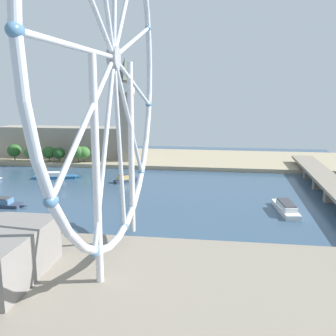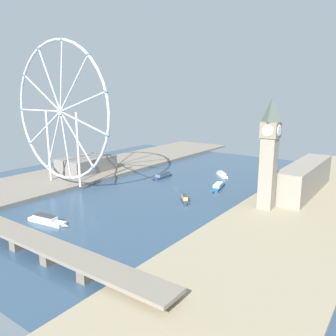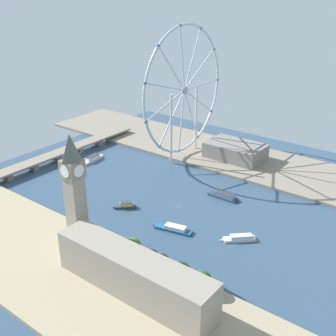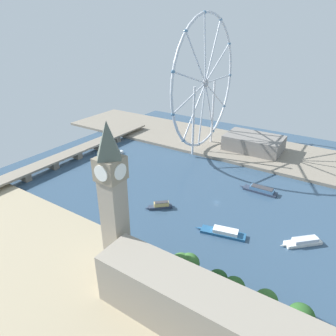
{
  "view_description": "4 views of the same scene",
  "coord_description": "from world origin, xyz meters",
  "px_view_note": "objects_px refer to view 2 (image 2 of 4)",
  "views": [
    {
      "loc": [
        227.87,
        98.92,
        63.52
      ],
      "look_at": [
        -3.01,
        65.69,
        16.47
      ],
      "focal_mm": 42.29,
      "sensor_mm": 36.0,
      "label": 1
    },
    {
      "loc": [
        -182.14,
        267.59,
        91.07
      ],
      "look_at": [
        19.1,
        -13.11,
        14.72
      ],
      "focal_mm": 36.37,
      "sensor_mm": 36.0,
      "label": 2
    },
    {
      "loc": [
        -260.71,
        -188.36,
        177.76
      ],
      "look_at": [
        20.93,
        27.39,
        20.29
      ],
      "focal_mm": 45.36,
      "sensor_mm": 36.0,
      "label": 3
    },
    {
      "loc": [
        -191.74,
        -79.02,
        127.47
      ],
      "look_at": [
        -1.85,
        44.96,
        19.22
      ],
      "focal_mm": 32.05,
      "sensor_mm": 36.0,
      "label": 4
    }
  ],
  "objects_px": {
    "ferris_wheel": "(61,112)",
    "tour_boat_0": "(162,176)",
    "tour_boat_1": "(185,199)",
    "tour_boat_4": "(47,220)",
    "river_bridge": "(23,237)",
    "tour_boat_3": "(218,186)",
    "clock_tower": "(269,152)",
    "tour_boat_2": "(222,175)",
    "riverside_hall": "(86,164)",
    "parliament_block": "(305,178)"
  },
  "relations": [
    {
      "from": "parliament_block",
      "to": "tour_boat_2",
      "type": "bearing_deg",
      "value": -13.12
    },
    {
      "from": "tour_boat_1",
      "to": "tour_boat_4",
      "type": "xyz_separation_m",
      "value": [
        53.4,
        98.88,
        0.07
      ]
    },
    {
      "from": "river_bridge",
      "to": "ferris_wheel",
      "type": "bearing_deg",
      "value": -48.03
    },
    {
      "from": "river_bridge",
      "to": "tour_boat_0",
      "type": "relative_size",
      "value": 6.89
    },
    {
      "from": "clock_tower",
      "to": "tour_boat_3",
      "type": "xyz_separation_m",
      "value": [
        61.61,
        -37.91,
        -45.6
      ]
    },
    {
      "from": "riverside_hall",
      "to": "tour_boat_0",
      "type": "height_order",
      "value": "riverside_hall"
    },
    {
      "from": "riverside_hall",
      "to": "tour_boat_2",
      "type": "relative_size",
      "value": 2.58
    },
    {
      "from": "tour_boat_2",
      "to": "tour_boat_4",
      "type": "height_order",
      "value": "tour_boat_4"
    },
    {
      "from": "tour_boat_3",
      "to": "tour_boat_2",
      "type": "bearing_deg",
      "value": -170.78
    },
    {
      "from": "clock_tower",
      "to": "tour_boat_0",
      "type": "distance_m",
      "value": 145.07
    },
    {
      "from": "tour_boat_3",
      "to": "clock_tower",
      "type": "bearing_deg",
      "value": 45.52
    },
    {
      "from": "tour_boat_1",
      "to": "tour_boat_4",
      "type": "relative_size",
      "value": 0.49
    },
    {
      "from": "clock_tower",
      "to": "tour_boat_0",
      "type": "xyz_separation_m",
      "value": [
        131.55,
        -41.11,
        -45.3
      ]
    },
    {
      "from": "river_bridge",
      "to": "tour_boat_3",
      "type": "distance_m",
      "value": 187.99
    },
    {
      "from": "tour_boat_3",
      "to": "tour_boat_0",
      "type": "bearing_deg",
      "value": -105.48
    },
    {
      "from": "clock_tower",
      "to": "tour_boat_0",
      "type": "bearing_deg",
      "value": -17.35
    },
    {
      "from": "parliament_block",
      "to": "tour_boat_4",
      "type": "distance_m",
      "value": 221.51
    },
    {
      "from": "clock_tower",
      "to": "ferris_wheel",
      "type": "xyz_separation_m",
      "value": [
        189.11,
        43.91,
        25.87
      ]
    },
    {
      "from": "riverside_hall",
      "to": "tour_boat_2",
      "type": "height_order",
      "value": "riverside_hall"
    },
    {
      "from": "parliament_block",
      "to": "tour_boat_0",
      "type": "height_order",
      "value": "parliament_block"
    },
    {
      "from": "ferris_wheel",
      "to": "tour_boat_1",
      "type": "bearing_deg",
      "value": -167.27
    },
    {
      "from": "tour_boat_4",
      "to": "tour_boat_0",
      "type": "bearing_deg",
      "value": 87.44
    },
    {
      "from": "tour_boat_2",
      "to": "clock_tower",
      "type": "bearing_deg",
      "value": -0.15
    },
    {
      "from": "parliament_block",
      "to": "riverside_hall",
      "type": "relative_size",
      "value": 1.83
    },
    {
      "from": "parliament_block",
      "to": "ferris_wheel",
      "type": "bearing_deg",
      "value": 27.96
    },
    {
      "from": "tour_boat_2",
      "to": "tour_boat_1",
      "type": "bearing_deg",
      "value": -34.95
    },
    {
      "from": "clock_tower",
      "to": "tour_boat_2",
      "type": "bearing_deg",
      "value": -46.46
    },
    {
      "from": "riverside_hall",
      "to": "tour_boat_3",
      "type": "height_order",
      "value": "riverside_hall"
    },
    {
      "from": "tour_boat_1",
      "to": "clock_tower",
      "type": "bearing_deg",
      "value": 61.63
    },
    {
      "from": "tour_boat_0",
      "to": "tour_boat_2",
      "type": "distance_m",
      "value": 67.12
    },
    {
      "from": "ferris_wheel",
      "to": "tour_boat_0",
      "type": "height_order",
      "value": "ferris_wheel"
    },
    {
      "from": "parliament_block",
      "to": "tour_boat_0",
      "type": "relative_size",
      "value": 3.41
    },
    {
      "from": "tour_boat_1",
      "to": "riverside_hall",
      "type": "bearing_deg",
      "value": -140.47
    },
    {
      "from": "ferris_wheel",
      "to": "tour_boat_2",
      "type": "bearing_deg",
      "value": -130.1
    },
    {
      "from": "tour_boat_2",
      "to": "tour_boat_3",
      "type": "distance_m",
      "value": 50.69
    },
    {
      "from": "clock_tower",
      "to": "riverside_hall",
      "type": "xyz_separation_m",
      "value": [
        214.35,
        -6.03,
        -36.44
      ]
    },
    {
      "from": "tour_boat_0",
      "to": "riverside_hall",
      "type": "bearing_deg",
      "value": -67.53
    },
    {
      "from": "ferris_wheel",
      "to": "parliament_block",
      "type": "bearing_deg",
      "value": -152.04
    },
    {
      "from": "ferris_wheel",
      "to": "tour_boat_2",
      "type": "relative_size",
      "value": 5.88
    },
    {
      "from": "tour_boat_4",
      "to": "parliament_block",
      "type": "bearing_deg",
      "value": 46.29
    },
    {
      "from": "tour_boat_0",
      "to": "tour_boat_2",
      "type": "height_order",
      "value": "tour_boat_0"
    },
    {
      "from": "tour_boat_3",
      "to": "tour_boat_4",
      "type": "bearing_deg",
      "value": -33.32
    },
    {
      "from": "tour_boat_1",
      "to": "tour_boat_2",
      "type": "distance_m",
      "value": 101.99
    },
    {
      "from": "river_bridge",
      "to": "tour_boat_3",
      "type": "xyz_separation_m",
      "value": [
        -35.04,
        -184.64,
        -4.4
      ]
    },
    {
      "from": "tour_boat_0",
      "to": "tour_boat_2",
      "type": "xyz_separation_m",
      "value": [
        -50.88,
        -43.78,
        -0.25
      ]
    },
    {
      "from": "ferris_wheel",
      "to": "tour_boat_0",
      "type": "bearing_deg",
      "value": -124.1
    },
    {
      "from": "tour_boat_1",
      "to": "river_bridge",
      "type": "bearing_deg",
      "value": -55.62
    },
    {
      "from": "tour_boat_1",
      "to": "tour_boat_4",
      "type": "height_order",
      "value": "tour_boat_4"
    },
    {
      "from": "tour_boat_3",
      "to": "river_bridge",
      "type": "bearing_deg",
      "value": -23.61
    },
    {
      "from": "parliament_block",
      "to": "tour_boat_2",
      "type": "height_order",
      "value": "parliament_block"
    }
  ]
}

